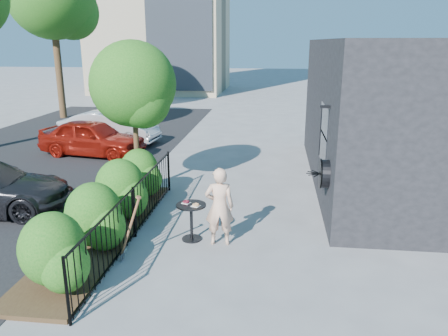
# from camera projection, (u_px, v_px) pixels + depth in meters

# --- Properties ---
(ground) EXTENTS (120.00, 120.00, 0.00)m
(ground) POSITION_uv_depth(u_px,v_px,m) (206.00, 240.00, 8.99)
(ground) COLOR gray
(ground) RESTS_ON ground
(shop_building) EXTENTS (6.22, 9.00, 4.00)m
(shop_building) POSITION_uv_depth(u_px,v_px,m) (427.00, 114.00, 12.09)
(shop_building) COLOR black
(shop_building) RESTS_ON ground
(fence) EXTENTS (0.05, 6.05, 1.10)m
(fence) POSITION_uv_depth(u_px,v_px,m) (134.00, 212.00, 9.00)
(fence) COLOR black
(fence) RESTS_ON ground
(planting_bed) EXTENTS (1.30, 6.00, 0.08)m
(planting_bed) POSITION_uv_depth(u_px,v_px,m) (103.00, 233.00, 9.23)
(planting_bed) COLOR #382616
(planting_bed) RESTS_ON ground
(shrubs) EXTENTS (1.10, 5.60, 1.24)m
(shrubs) POSITION_uv_depth(u_px,v_px,m) (107.00, 203.00, 9.13)
(shrubs) COLOR #145915
(shrubs) RESTS_ON ground
(patio_tree) EXTENTS (2.20, 2.20, 3.94)m
(patio_tree) POSITION_uv_depth(u_px,v_px,m) (135.00, 90.00, 11.10)
(patio_tree) COLOR #3F2B19
(patio_tree) RESTS_ON ground
(street_tree_far) EXTENTS (4.40, 4.40, 8.28)m
(street_tree_far) POSITION_uv_depth(u_px,v_px,m) (52.00, 0.00, 21.78)
(street_tree_far) COLOR #3F2B19
(street_tree_far) RESTS_ON ground
(cafe_table) EXTENTS (0.61, 0.61, 0.82)m
(cafe_table) POSITION_uv_depth(u_px,v_px,m) (191.00, 215.00, 8.88)
(cafe_table) COLOR black
(cafe_table) RESTS_ON ground
(woman) EXTENTS (0.62, 0.44, 1.60)m
(woman) POSITION_uv_depth(u_px,v_px,m) (219.00, 207.00, 8.63)
(woman) COLOR beige
(woman) RESTS_ON ground
(shovel) EXTENTS (0.46, 0.17, 1.33)m
(shovel) POSITION_uv_depth(u_px,v_px,m) (129.00, 232.00, 7.98)
(shovel) COLOR brown
(shovel) RESTS_ON ground
(car_red) EXTENTS (4.01, 2.15, 1.30)m
(car_red) POSITION_uv_depth(u_px,v_px,m) (92.00, 138.00, 15.53)
(car_red) COLOR maroon
(car_red) RESTS_ON ground
(car_silver) EXTENTS (4.04, 1.79, 1.29)m
(car_silver) POSITION_uv_depth(u_px,v_px,m) (110.00, 128.00, 17.38)
(car_silver) COLOR #AEAEB3
(car_silver) RESTS_ON ground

